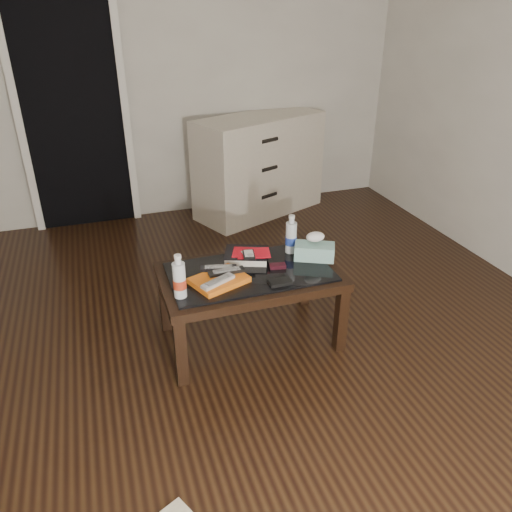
{
  "coord_description": "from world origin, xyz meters",
  "views": [
    {
      "loc": [
        -0.3,
        -2.0,
        1.82
      ],
      "look_at": [
        0.48,
        0.33,
        0.55
      ],
      "focal_mm": 35.0,
      "sensor_mm": 36.0,
      "label": 1
    }
  ],
  "objects": [
    {
      "name": "water_bottle_left",
      "position": [
        0.02,
        0.19,
        0.58
      ],
      "size": [
        0.07,
        0.07,
        0.24
      ],
      "primitive_type": "cylinder",
      "rotation": [
        0.0,
        0.0,
        0.06
      ],
      "color": "silver",
      "rests_on": "coffee_table"
    },
    {
      "name": "ipod",
      "position": [
        0.46,
        0.42,
        0.52
      ],
      "size": [
        0.08,
        0.11,
        0.02
      ],
      "primitive_type": "cube",
      "rotation": [
        0.0,
        0.0,
        -0.21
      ],
      "color": "black",
      "rests_on": "dvd_mailers"
    },
    {
      "name": "magazines",
      "position": [
        0.25,
        0.26,
        0.48
      ],
      "size": [
        0.34,
        0.3,
        0.03
      ],
      "primitive_type": "cube",
      "rotation": [
        0.0,
        0.0,
        0.36
      ],
      "color": "orange",
      "rests_on": "coffee_table"
    },
    {
      "name": "water_bottle_right",
      "position": [
        0.75,
        0.48,
        0.58
      ],
      "size": [
        0.08,
        0.08,
        0.24
      ],
      "primitive_type": "cylinder",
      "rotation": [
        0.0,
        0.0,
        0.18
      ],
      "color": "silver",
      "rests_on": "coffee_table"
    },
    {
      "name": "room_shell",
      "position": [
        0.0,
        0.0,
        1.62
      ],
      "size": [
        5.0,
        5.0,
        5.0
      ],
      "color": "silver",
      "rests_on": "ground"
    },
    {
      "name": "textbook",
      "position": [
        0.47,
        0.48,
        0.48
      ],
      "size": [
        0.31,
        0.28,
        0.05
      ],
      "primitive_type": "cube",
      "rotation": [
        0.0,
        0.0,
        -0.37
      ],
      "color": "black",
      "rests_on": "coffee_table"
    },
    {
      "name": "flip_phone",
      "position": [
        0.6,
        0.32,
        0.47
      ],
      "size": [
        0.1,
        0.06,
        0.02
      ],
      "primitive_type": "cube",
      "rotation": [
        0.0,
        0.0,
        -0.19
      ],
      "color": "black",
      "rests_on": "coffee_table"
    },
    {
      "name": "tissue_box",
      "position": [
        0.85,
        0.36,
        0.51
      ],
      "size": [
        0.26,
        0.21,
        0.09
      ],
      "primitive_type": "cube",
      "rotation": [
        0.0,
        0.0,
        -0.47
      ],
      "color": "#238279",
      "rests_on": "coffee_table"
    },
    {
      "name": "dvd_mailers",
      "position": [
        0.48,
        0.46,
        0.51
      ],
      "size": [
        0.23,
        0.2,
        0.01
      ],
      "primitive_type": "cube",
      "rotation": [
        0.0,
        0.0,
        -0.4
      ],
      "color": "red",
      "rests_on": "textbook"
    },
    {
      "name": "coffee_table",
      "position": [
        0.44,
        0.33,
        0.4
      ],
      "size": [
        1.0,
        0.6,
        0.46
      ],
      "color": "black",
      "rests_on": "ground"
    },
    {
      "name": "doorway",
      "position": [
        -0.4,
        2.47,
        1.02
      ],
      "size": [
        0.9,
        0.08,
        2.07
      ],
      "color": "black",
      "rests_on": "ground"
    },
    {
      "name": "remote_black_front",
      "position": [
        0.3,
        0.3,
        0.5
      ],
      "size": [
        0.2,
        0.05,
        0.02
      ],
      "primitive_type": "cube",
      "rotation": [
        0.0,
        0.0,
        0.01
      ],
      "color": "black",
      "rests_on": "magazines"
    },
    {
      "name": "ground",
      "position": [
        0.0,
        0.0,
        0.0
      ],
      "size": [
        5.0,
        5.0,
        0.0
      ],
      "primitive_type": "plane",
      "color": "black",
      "rests_on": "ground"
    },
    {
      "name": "dresser",
      "position": [
        1.15,
        2.23,
        0.45
      ],
      "size": [
        1.3,
        0.93,
        0.9
      ],
      "rotation": [
        0.0,
        0.0,
        0.4
      ],
      "color": "beige",
      "rests_on": "ground"
    },
    {
      "name": "remote_black_back",
      "position": [
        0.27,
        0.35,
        0.5
      ],
      "size": [
        0.21,
        0.1,
        0.02
      ],
      "primitive_type": "cube",
      "rotation": [
        0.0,
        0.0,
        -0.25
      ],
      "color": "black",
      "rests_on": "magazines"
    },
    {
      "name": "wallet",
      "position": [
        0.55,
        0.15,
        0.47
      ],
      "size": [
        0.12,
        0.07,
        0.02
      ],
      "primitive_type": "cube",
      "rotation": [
        0.0,
        0.0,
        0.01
      ],
      "color": "black",
      "rests_on": "coffee_table"
    },
    {
      "name": "remote_silver",
      "position": [
        0.23,
        0.21,
        0.5
      ],
      "size": [
        0.2,
        0.13,
        0.02
      ],
      "primitive_type": "cube",
      "rotation": [
        0.0,
        0.0,
        0.47
      ],
      "color": "#ACABB0",
      "rests_on": "magazines"
    }
  ]
}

